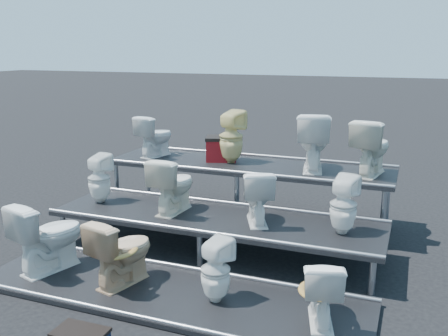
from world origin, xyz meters
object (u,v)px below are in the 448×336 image
(toilet_4, at_px, (99,178))
(toilet_8, at_px, (155,136))
(toilet_2, at_px, (216,270))
(toilet_11, at_px, (371,147))
(toilet_9, at_px, (231,137))
(toilet_3, at_px, (321,289))
(toilet_6, at_px, (257,196))
(red_crate, at_px, (222,150))
(toilet_1, at_px, (122,251))
(toilet_0, at_px, (49,235))
(toilet_5, at_px, (173,185))
(toilet_10, at_px, (313,141))
(toilet_7, at_px, (344,205))

(toilet_4, distance_m, toilet_8, 1.37)
(toilet_2, bearing_deg, toilet_4, -9.06)
(toilet_11, bearing_deg, toilet_9, 11.27)
(toilet_4, xyz_separation_m, toilet_9, (1.45, 1.30, 0.46))
(toilet_2, xyz_separation_m, toilet_11, (1.20, 2.60, 0.85))
(toilet_3, xyz_separation_m, toilet_9, (-1.85, 2.60, 0.87))
(toilet_6, distance_m, red_crate, 1.72)
(toilet_1, bearing_deg, toilet_2, -165.13)
(toilet_6, relative_size, red_crate, 1.51)
(toilet_6, bearing_deg, toilet_0, 8.61)
(toilet_5, bearing_deg, toilet_0, 58.70)
(toilet_6, bearing_deg, toilet_11, -156.15)
(toilet_10, bearing_deg, toilet_0, 35.89)
(toilet_7, bearing_deg, toilet_11, -85.22)
(toilet_4, distance_m, toilet_9, 2.00)
(toilet_1, xyz_separation_m, toilet_7, (2.13, 1.30, 0.37))
(toilet_3, xyz_separation_m, toilet_4, (-3.30, 1.30, 0.41))
(toilet_2, relative_size, toilet_8, 1.02)
(toilet_1, xyz_separation_m, toilet_5, (-0.04, 1.30, 0.39))
(toilet_1, xyz_separation_m, toilet_4, (-1.17, 1.30, 0.37))
(toilet_2, bearing_deg, toilet_5, -28.32)
(toilet_2, distance_m, toilet_4, 2.63)
(toilet_2, relative_size, toilet_6, 0.99)
(toilet_3, distance_m, toilet_6, 1.71)
(toilet_5, height_order, toilet_8, toilet_8)
(toilet_0, distance_m, toilet_6, 2.46)
(toilet_0, height_order, toilet_10, toilet_10)
(toilet_0, relative_size, red_crate, 1.85)
(toilet_4, bearing_deg, toilet_0, 106.37)
(toilet_5, bearing_deg, toilet_8, -49.25)
(toilet_1, height_order, toilet_4, toilet_4)
(toilet_9, xyz_separation_m, red_crate, (-0.19, 0.08, -0.23))
(toilet_5, bearing_deg, red_crate, -91.11)
(toilet_5, bearing_deg, toilet_4, 4.20)
(toilet_3, height_order, toilet_8, toilet_8)
(toilet_0, relative_size, toilet_2, 1.24)
(toilet_8, bearing_deg, toilet_5, 139.90)
(toilet_0, bearing_deg, toilet_6, -131.43)
(toilet_10, bearing_deg, toilet_11, 169.35)
(toilet_1, relative_size, toilet_5, 1.02)
(toilet_0, distance_m, toilet_1, 0.96)
(toilet_4, height_order, toilet_6, toilet_4)
(toilet_0, xyz_separation_m, toilet_7, (3.09, 1.30, 0.33))
(toilet_0, relative_size, toilet_10, 1.01)
(toilet_5, distance_m, toilet_9, 1.41)
(toilet_4, relative_size, toilet_6, 1.00)
(toilet_5, height_order, red_crate, toilet_5)
(red_crate, bearing_deg, toilet_4, -149.84)
(toilet_8, height_order, toilet_11, toilet_11)
(toilet_10, xyz_separation_m, toilet_11, (0.78, 0.00, -0.03))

